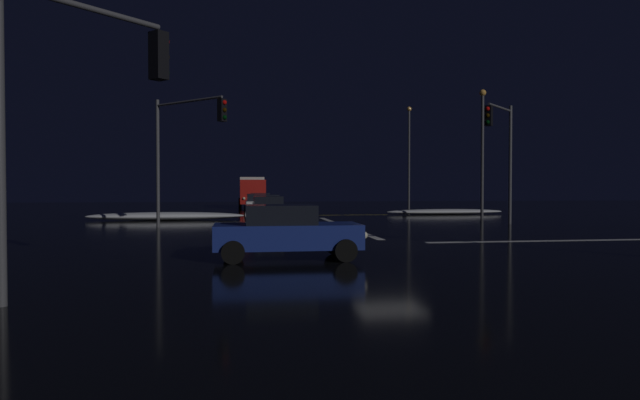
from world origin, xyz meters
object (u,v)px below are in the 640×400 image
Objects in this scene: sedan_white at (258,204)px; streetlamp_right_far at (409,151)px; streetlamp_right_near at (482,144)px; sedan_silver at (267,206)px; sedan_green at (260,202)px; sedan_black at (268,210)px; sedan_blue_crossing at (286,231)px; box_truck at (252,191)px; traffic_signal_nw at (183,137)px; traffic_signal_ne at (502,142)px; traffic_signal_sw at (79,86)px.

sedan_white is 0.45× the size of streetlamp_right_far.
sedan_silver is at bearing 169.77° from streetlamp_right_near.
streetlamp_right_far reaches higher than sedan_green.
sedan_black is 15.61m from sedan_blue_crossing.
sedan_black is at bearing -126.53° from streetlamp_right_far.
streetlamp_right_near reaches higher than sedan_white.
sedan_white is 17.02m from streetlamp_right_far.
sedan_silver is at bearing -86.06° from sedan_white.
traffic_signal_nw is at bearing -98.17° from box_truck.
sedan_blue_crossing is 0.66× the size of traffic_signal_nw.
traffic_signal_nw is (-4.58, -20.43, 3.77)m from sedan_green.
box_truck is 0.86× the size of streetlamp_right_far.
sedan_black is at bearing -167.07° from streetlamp_right_near.
sedan_blue_crossing is (-0.53, -32.70, 0.00)m from sedan_green.
traffic_signal_ne is at bearing -65.34° from box_truck.
sedan_white is at bearing -152.29° from streetlamp_right_far.
traffic_signal_sw is 0.90× the size of traffic_signal_nw.
streetlamp_right_near is (14.08, -13.82, 4.14)m from sedan_green.
box_truck is at bearing 90.46° from sedan_white.
sedan_silver is 14.89m from streetlamp_right_near.
traffic_signal_sw is at bearing -97.55° from sedan_green.
sedan_white is at bearing 90.95° from sedan_black.
sedan_silver is 0.66× the size of traffic_signal_nw.
traffic_signal_sw reaches higher than sedan_blue_crossing.
sedan_black is 13.44m from traffic_signal_ne.
sedan_blue_crossing is 13.46m from traffic_signal_nw.
traffic_signal_nw is 29.33m from streetlamp_right_far.
streetlamp_right_near is at bearing 52.27° from sedan_blue_crossing.
sedan_blue_crossing is at bearing 46.43° from traffic_signal_sw.
traffic_signal_sw is 0.61× the size of streetlamp_right_far.
sedan_green and sedan_blue_crossing have the same top height.
traffic_signal_ne is (12.36, -20.04, 3.76)m from sedan_green.
traffic_signal_sw is (-4.45, -45.33, 2.34)m from box_truck.
sedan_blue_crossing is 38.12m from streetlamp_right_far.
sedan_blue_crossing is 0.51× the size of streetlamp_right_near.
streetlamp_right_far is at bearing 53.47° from sedan_black.
sedan_blue_crossing is 0.73× the size of traffic_signal_sw.
streetlamp_right_near reaches higher than sedan_silver.
sedan_black is at bearing 88.79° from sedan_blue_crossing.
sedan_black is 1.00× the size of sedan_white.
streetlamp_right_far is at bearing 85.57° from traffic_signal_ne.
sedan_green is at bearing -86.40° from box_truck.
sedan_black is 0.51× the size of streetlamp_right_near.
sedan_silver is 15.60m from traffic_signal_ne.
traffic_signal_sw is (-4.56, -31.93, 3.24)m from sedan_white.
sedan_blue_crossing is 18.46m from traffic_signal_ne.
sedan_green is 0.52× the size of box_truck.
box_truck is 16.15m from streetlamp_right_far.
traffic_signal_sw is at bearing -128.96° from streetlamp_right_near.
box_truck is 1.40× the size of traffic_signal_sw.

